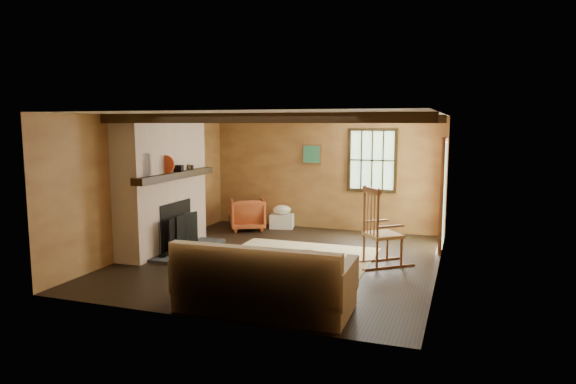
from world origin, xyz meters
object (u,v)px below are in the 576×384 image
at_px(fireplace, 164,189).
at_px(laundry_basket, 282,221).
at_px(rocking_chair, 380,232).
at_px(armchair, 248,214).
at_px(sofa, 264,286).

xyz_separation_m(fireplace, laundry_basket, (1.34, 2.47, -0.95)).
bearing_deg(fireplace, rocking_chair, 3.44).
height_order(rocking_chair, armchair, rocking_chair).
xyz_separation_m(fireplace, sofa, (2.83, -2.25, -0.80)).
height_order(fireplace, rocking_chair, fireplace).
xyz_separation_m(rocking_chair, armchair, (-3.12, 1.84, -0.20)).
xyz_separation_m(sofa, laundry_basket, (-1.49, 4.73, -0.16)).
bearing_deg(armchair, rocking_chair, 121.31).
height_order(rocking_chair, laundry_basket, rocking_chair).
relative_size(rocking_chair, laundry_basket, 2.55).
distance_m(sofa, armchair, 4.82).
bearing_deg(laundry_basket, sofa, -72.47).
height_order(rocking_chair, sofa, rocking_chair).
bearing_deg(rocking_chair, sofa, 119.65).
height_order(fireplace, armchair, fireplace).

